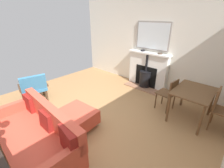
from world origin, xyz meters
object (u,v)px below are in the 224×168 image
at_px(dining_table, 193,95).
at_px(dining_chair_by_back_wall, 220,107).
at_px(mantel_bowl_near, 143,50).
at_px(fireplace, 147,72).
at_px(dining_chair_near_fireplace, 169,92).
at_px(ottoman, 77,117).
at_px(armchair_accent, 34,87).
at_px(mantel_bowl_far, 160,53).
at_px(sofa, 37,135).

xyz_separation_m(dining_table, dining_chair_by_back_wall, (-0.00, 0.51, -0.09)).
bearing_deg(mantel_bowl_near, fireplace, 84.95).
distance_m(mantel_bowl_near, dining_chair_near_fireplace, 1.78).
bearing_deg(dining_chair_by_back_wall, fireplace, -112.35).
distance_m(fireplace, dining_chair_near_fireplace, 1.44).
bearing_deg(ottoman, fireplace, 179.41).
height_order(dining_table, dining_chair_by_back_wall, dining_chair_by_back_wall).
bearing_deg(armchair_accent, dining_chair_near_fireplace, 126.17).
bearing_deg(mantel_bowl_far, dining_chair_near_fireplace, 40.43).
height_order(fireplace, dining_table, fireplace).
xyz_separation_m(fireplace, dining_chair_by_back_wall, (0.89, 2.15, 0.03)).
bearing_deg(dining_table, dining_chair_by_back_wall, 90.05).
height_order(sofa, dining_chair_near_fireplace, dining_chair_near_fireplace).
height_order(armchair_accent, dining_chair_near_fireplace, armchair_accent).
bearing_deg(mantel_bowl_near, dining_chair_by_back_wall, 69.24).
distance_m(mantel_bowl_near, mantel_bowl_far, 0.59).
bearing_deg(mantel_bowl_near, dining_chair_near_fireplace, 56.17).
height_order(mantel_bowl_far, dining_chair_near_fireplace, mantel_bowl_far).
height_order(ottoman, dining_table, dining_table).
xyz_separation_m(fireplace, mantel_bowl_far, (-0.02, 0.35, 0.66)).
distance_m(sofa, armchair_accent, 1.81).
bearing_deg(ottoman, mantel_bowl_near, -175.72).
distance_m(fireplace, dining_chair_by_back_wall, 2.33).
bearing_deg(dining_chair_near_fireplace, dining_table, 90.97).
xyz_separation_m(sofa, ottoman, (-0.83, -0.03, -0.10)).
relative_size(sofa, armchair_accent, 2.34).
bearing_deg(armchair_accent, fireplace, 150.36).
bearing_deg(mantel_bowl_far, ottoman, -7.66).
xyz_separation_m(mantel_bowl_far, sofa, (3.63, -0.35, -0.83)).
relative_size(mantel_bowl_far, dining_chair_by_back_wall, 0.15).
height_order(dining_chair_near_fireplace, dining_chair_by_back_wall, dining_chair_by_back_wall).
bearing_deg(sofa, fireplace, 180.00).
relative_size(ottoman, armchair_accent, 0.95).
bearing_deg(ottoman, dining_table, 138.53).
bearing_deg(dining_table, fireplace, -118.32).
xyz_separation_m(dining_table, dining_chair_near_fireplace, (0.01, -0.52, -0.13)).
bearing_deg(armchair_accent, sofa, 68.27).
xyz_separation_m(sofa, dining_chair_near_fireplace, (-2.72, 1.13, 0.16)).
bearing_deg(dining_chair_by_back_wall, ottoman, -49.06).
distance_m(ottoman, armchair_accent, 1.67).
bearing_deg(sofa, mantel_bowl_far, 174.53).
height_order(fireplace, dining_chair_near_fireplace, fireplace).
relative_size(mantel_bowl_far, sofa, 0.07).
relative_size(fireplace, armchair_accent, 1.65).
relative_size(fireplace, mantel_bowl_near, 9.97).
bearing_deg(mantel_bowl_far, sofa, -5.47).
bearing_deg(mantel_bowl_near, sofa, 3.75).
relative_size(fireplace, mantel_bowl_far, 10.11).
xyz_separation_m(mantel_bowl_far, armchair_accent, (2.97, -2.02, -0.69)).
distance_m(fireplace, dining_table, 1.87).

